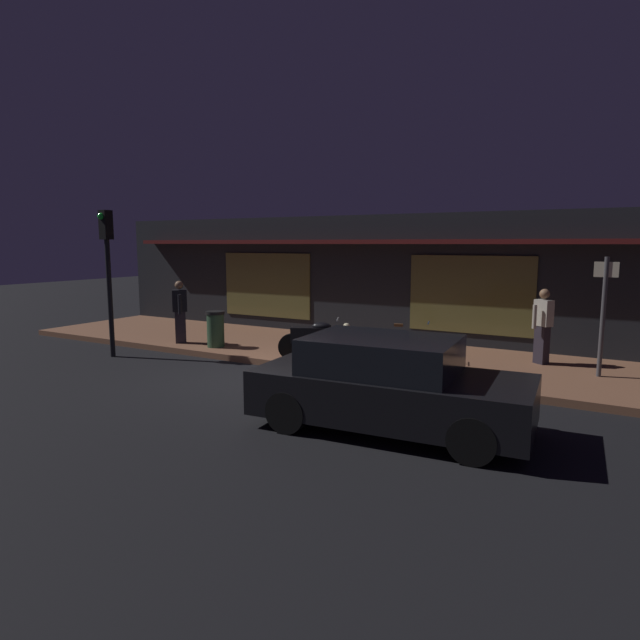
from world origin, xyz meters
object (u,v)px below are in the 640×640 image
at_px(bicycle_parked, 409,346).
at_px(person_bystander, 543,325).
at_px(motorcycle, 316,339).
at_px(person_photographer, 180,310).
at_px(sign_post, 603,309).
at_px(parked_car_near, 388,384).
at_px(traffic_light_pole, 107,257).
at_px(trash_bin, 216,329).

xyz_separation_m(bicycle_parked, person_bystander, (2.65, 1.24, 0.52)).
bearing_deg(motorcycle, person_photographer, 179.31).
bearing_deg(motorcycle, sign_post, 14.76).
bearing_deg(person_bystander, motorcycle, -154.31).
xyz_separation_m(sign_post, parked_car_near, (-2.65, -4.63, -0.81)).
relative_size(traffic_light_pole, parked_car_near, 0.85).
xyz_separation_m(motorcycle, traffic_light_pole, (-4.96, -1.61, 1.83)).
bearing_deg(person_bystander, bicycle_parked, -154.94).
relative_size(person_bystander, parked_car_near, 0.40).
distance_m(bicycle_parked, sign_post, 4.00).
height_order(bicycle_parked, trash_bin, trash_bin).
distance_m(motorcycle, sign_post, 5.97).
bearing_deg(parked_car_near, bicycle_parked, 106.22).
distance_m(person_photographer, trash_bin, 1.26).
distance_m(trash_bin, traffic_light_pole, 3.15).
xyz_separation_m(person_photographer, trash_bin, (1.19, 0.03, -0.41)).
distance_m(motorcycle, person_bystander, 5.04).
distance_m(traffic_light_pole, parked_car_near, 8.36).
xyz_separation_m(trash_bin, traffic_light_pole, (-1.89, -1.69, 1.86)).
relative_size(motorcycle, sign_post, 0.67).
relative_size(motorcycle, parked_car_near, 0.38).
bearing_deg(trash_bin, motorcycle, -1.57).
bearing_deg(parked_car_near, person_bystander, 74.59).
bearing_deg(person_photographer, parked_car_near, -23.44).
height_order(trash_bin, parked_car_near, parked_car_near).
xyz_separation_m(bicycle_parked, traffic_light_pole, (-6.84, -2.55, 1.97)).
relative_size(bicycle_parked, trash_bin, 1.74).
xyz_separation_m(trash_bin, parked_car_near, (6.13, -3.21, 0.08)).
height_order(person_photographer, person_bystander, same).
relative_size(motorcycle, trash_bin, 1.72).
distance_m(person_photographer, parked_car_near, 7.99).
relative_size(trash_bin, parked_car_near, 0.22).
bearing_deg(bicycle_parked, parked_car_near, -73.78).
relative_size(person_bystander, trash_bin, 1.80).
bearing_deg(trash_bin, bicycle_parked, 9.83).
relative_size(bicycle_parked, traffic_light_pole, 0.45).
bearing_deg(person_photographer, sign_post, 8.30).
relative_size(person_bystander, traffic_light_pole, 0.46).
bearing_deg(sign_post, traffic_light_pole, -163.74).
distance_m(bicycle_parked, person_bystander, 2.97).
xyz_separation_m(sign_post, traffic_light_pole, (-10.67, -3.11, 0.97)).
height_order(motorcycle, person_photographer, person_photographer).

